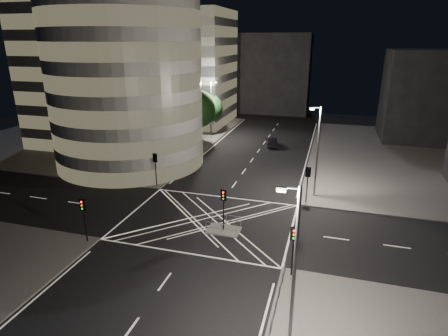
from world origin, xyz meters
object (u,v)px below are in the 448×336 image
(street_lamp_right_far, at_px, (317,149))
(central_island, at_px, (224,230))
(traffic_signal_fl, at_px, (155,163))
(traffic_signal_nr, at_px, (293,242))
(traffic_signal_nl, at_px, (84,212))
(street_lamp_left_near, at_px, (168,131))
(sedan, at_px, (272,142))
(traffic_signal_island, at_px, (224,202))
(street_lamp_left_far, at_px, (211,108))
(street_lamp_right_near, at_px, (293,268))
(traffic_signal_fr, at_px, (308,178))

(street_lamp_right_far, bearing_deg, central_island, -125.30)
(street_lamp_right_far, bearing_deg, traffic_signal_fl, -173.12)
(traffic_signal_nr, bearing_deg, central_island, 142.07)
(traffic_signal_nl, relative_size, street_lamp_left_near, 0.40)
(traffic_signal_nr, bearing_deg, sedan, 101.71)
(traffic_signal_island, bearing_deg, street_lamp_left_near, 130.27)
(traffic_signal_island, distance_m, street_lamp_left_far, 33.61)
(street_lamp_left_near, bearing_deg, traffic_signal_nl, -88.06)
(traffic_signal_nl, distance_m, sedan, 36.77)
(street_lamp_left_near, relative_size, street_lamp_right_near, 1.00)
(street_lamp_left_near, bearing_deg, street_lamp_right_far, -9.03)
(street_lamp_left_far, height_order, street_lamp_right_near, same)
(central_island, xyz_separation_m, traffic_signal_fl, (-10.80, 8.30, 2.84))
(traffic_signal_fr, bearing_deg, traffic_signal_fl, 180.00)
(street_lamp_left_far, height_order, street_lamp_right_far, same)
(traffic_signal_island, bearing_deg, sedan, 90.96)
(traffic_signal_fl, xyz_separation_m, sedan, (10.30, 21.63, -2.18))
(street_lamp_left_near, bearing_deg, sedan, 56.35)
(central_island, distance_m, street_lamp_right_far, 13.98)
(traffic_signal_island, xyz_separation_m, street_lamp_left_near, (-11.44, 13.50, 2.63))
(traffic_signal_island, bearing_deg, traffic_signal_fl, 142.46)
(traffic_signal_nr, distance_m, traffic_signal_island, 8.62)
(traffic_signal_nr, relative_size, sedan, 0.90)
(street_lamp_right_near, height_order, sedan, street_lamp_right_near)
(street_lamp_right_far, relative_size, street_lamp_right_near, 1.00)
(traffic_signal_fl, xyz_separation_m, traffic_signal_island, (10.80, -8.30, 0.00))
(central_island, relative_size, traffic_signal_nr, 0.75)
(street_lamp_left_far, distance_m, street_lamp_right_far, 28.23)
(traffic_signal_nr, height_order, street_lamp_right_far, street_lamp_right_far)
(traffic_signal_nl, xyz_separation_m, traffic_signal_fr, (17.60, 13.60, 0.00))
(central_island, distance_m, traffic_signal_nr, 9.08)
(traffic_signal_fr, xyz_separation_m, street_lamp_left_far, (-18.24, 23.20, 2.63))
(traffic_signal_nl, distance_m, traffic_signal_nr, 17.60)
(street_lamp_right_near, bearing_deg, street_lamp_left_near, 125.97)
(street_lamp_right_near, bearing_deg, traffic_signal_fr, 91.75)
(traffic_signal_fr, distance_m, traffic_signal_island, 10.73)
(street_lamp_left_far, height_order, sedan, street_lamp_left_far)
(central_island, height_order, street_lamp_right_near, street_lamp_right_near)
(traffic_signal_fl, distance_m, street_lamp_left_far, 23.36)
(traffic_signal_nl, relative_size, traffic_signal_nr, 1.00)
(traffic_signal_island, bearing_deg, traffic_signal_nr, -37.93)
(central_island, bearing_deg, street_lamp_right_near, -59.25)
(traffic_signal_nr, bearing_deg, traffic_signal_island, 142.07)
(sedan, bearing_deg, traffic_signal_island, 77.82)
(central_island, bearing_deg, traffic_signal_fr, 50.67)
(street_lamp_left_near, bearing_deg, central_island, -49.73)
(street_lamp_left_near, relative_size, sedan, 2.25)
(traffic_signal_nr, distance_m, sedan, 36.04)
(traffic_signal_fr, distance_m, street_lamp_right_far, 3.48)
(street_lamp_left_near, height_order, sedan, street_lamp_left_near)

